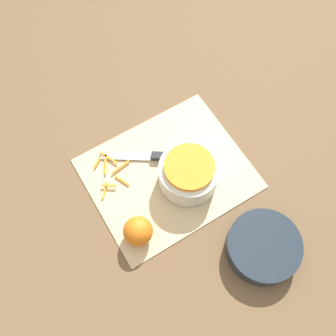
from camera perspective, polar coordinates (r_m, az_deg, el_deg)
The scene contains 7 objects.
ground_plane at distance 1.02m, azimuth -0.00°, elevation -0.82°, with size 4.00×4.00×0.00m, color brown.
cutting_board at distance 1.02m, azimuth -0.00°, elevation -0.76°, with size 0.40×0.33×0.01m.
bowl_speckled at distance 0.97m, azimuth 3.02°, elevation -0.72°, with size 0.15×0.15×0.08m.
bowl_dark at distance 0.96m, azimuth 13.65°, elevation -11.06°, with size 0.17×0.17×0.05m.
knife at distance 1.03m, azimuth -0.68°, elevation 1.68°, with size 0.22×0.15×0.02m.
orange_left at distance 0.93m, azimuth -4.37°, elevation -9.12°, with size 0.07×0.07×0.07m.
peel_pile at distance 1.02m, azimuth -8.35°, elevation -0.49°, with size 0.11×0.12×0.01m.
Camera 1 is at (0.21, 0.34, 0.94)m, focal length 42.00 mm.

